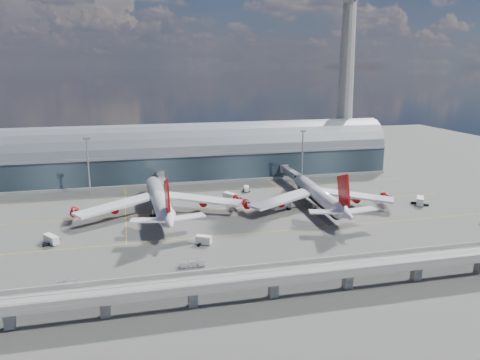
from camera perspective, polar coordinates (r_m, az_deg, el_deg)
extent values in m
plane|color=#474744|center=(168.57, -1.68, -5.55)|extent=(500.00, 500.00, 0.00)
cube|color=gold|center=(159.38, -0.91, -6.70)|extent=(200.00, 0.25, 0.01)
cube|color=gold|center=(187.20, -2.98, -3.60)|extent=(200.00, 0.25, 0.01)
cube|color=gold|center=(215.61, -4.49, -1.30)|extent=(200.00, 0.25, 0.01)
cube|color=gold|center=(193.79, -13.78, -3.38)|extent=(0.25, 80.00, 0.01)
cube|color=gold|center=(205.46, 6.12, -2.09)|extent=(0.25, 80.00, 0.01)
cube|color=#202C35|center=(240.97, -5.61, 1.98)|extent=(200.00, 28.00, 14.00)
cylinder|color=slate|center=(239.67, -5.65, 3.62)|extent=(200.00, 28.00, 28.00)
cube|color=gray|center=(226.04, -5.14, 3.02)|extent=(200.00, 1.00, 1.20)
cube|color=gray|center=(242.34, -5.58, 0.49)|extent=(200.00, 30.00, 1.20)
cube|color=gray|center=(271.31, 12.31, 2.39)|extent=(18.00, 18.00, 8.00)
cone|color=gray|center=(266.61, 12.76, 11.07)|extent=(10.00, 10.00, 90.00)
cube|color=gray|center=(117.19, 4.11, -11.59)|extent=(220.00, 8.50, 1.20)
cube|color=gray|center=(113.30, 4.75, -11.91)|extent=(220.00, 0.40, 1.20)
cube|color=gray|center=(120.20, 3.53, -10.33)|extent=(220.00, 0.40, 1.20)
cube|color=gray|center=(115.63, 4.35, -11.60)|extent=(220.00, 0.12, 0.12)
cube|color=gray|center=(118.21, 3.89, -11.00)|extent=(220.00, 0.12, 0.12)
cube|color=gray|center=(116.83, -26.29, -14.79)|extent=(2.20, 2.20, 5.00)
cube|color=gray|center=(113.93, -16.12, -14.59)|extent=(2.20, 2.20, 5.00)
cube|color=gray|center=(114.50, -5.78, -13.94)|extent=(2.20, 2.20, 5.00)
cube|color=gray|center=(118.50, 4.09, -12.90)|extent=(2.20, 2.20, 5.00)
cube|color=gray|center=(125.59, 12.99, -11.63)|extent=(2.20, 2.20, 5.00)
cube|color=gray|center=(135.29, 20.71, -10.31)|extent=(2.20, 2.20, 5.00)
cube|color=gray|center=(147.09, 27.24, -9.03)|extent=(2.20, 2.20, 5.00)
cylinder|color=gray|center=(215.68, -18.00, 1.48)|extent=(0.70, 0.70, 25.00)
cube|color=gray|center=(213.52, -18.25, 4.82)|extent=(3.00, 0.40, 1.00)
cylinder|color=gray|center=(230.59, 7.61, 2.79)|extent=(0.70, 0.70, 25.00)
cube|color=gray|center=(228.57, 7.71, 5.92)|extent=(3.00, 0.40, 1.00)
cylinder|color=white|center=(182.43, -9.81, -2.28)|extent=(7.61, 51.37, 6.18)
cone|color=white|center=(209.91, -10.60, -0.22)|extent=(6.39, 7.89, 6.18)
cone|color=white|center=(153.25, -8.64, -5.03)|extent=(6.50, 11.75, 6.18)
cube|color=#AB0709|center=(153.78, -8.88, -2.00)|extent=(1.00, 11.56, 12.79)
cube|color=white|center=(180.07, -14.86, -3.02)|extent=(30.88, 22.09, 2.50)
cube|color=white|center=(182.94, -4.69, -2.33)|extent=(31.32, 20.76, 2.50)
cylinder|color=#AB0709|center=(182.42, -15.02, -3.38)|extent=(3.22, 4.91, 3.09)
cylinder|color=#AB0709|center=(183.03, -19.53, -3.65)|extent=(3.22, 4.91, 3.09)
cylinder|color=#AB0709|center=(185.35, -4.61, -2.68)|extent=(3.22, 4.91, 3.09)
cylinder|color=#AB0709|center=(188.42, -0.32, -2.36)|extent=(3.22, 4.91, 3.09)
cylinder|color=gray|center=(200.97, -10.28, -2.16)|extent=(0.48, 0.48, 2.90)
cylinder|color=gray|center=(179.78, -10.60, -4.07)|extent=(0.58, 0.58, 2.90)
cylinder|color=gray|center=(180.33, -8.64, -3.93)|extent=(0.58, 0.58, 2.90)
cylinder|color=black|center=(180.06, -10.59, -4.35)|extent=(2.16, 1.51, 1.45)
cylinder|color=black|center=(180.61, -8.63, -4.21)|extent=(2.16, 1.51, 1.45)
cylinder|color=white|center=(189.92, 9.49, -1.72)|extent=(8.70, 47.23, 5.63)
cone|color=white|center=(214.16, 7.16, 0.11)|extent=(6.13, 8.12, 5.63)
cone|color=white|center=(164.40, 12.77, -4.01)|extent=(6.38, 12.00, 5.63)
cube|color=#AB0709|center=(164.95, 12.52, -1.27)|extent=(1.44, 11.63, 12.86)
cube|color=white|center=(183.89, 5.20, -2.34)|extent=(29.90, 19.11, 2.41)
cube|color=white|center=(193.93, 13.91, -1.85)|extent=(28.99, 22.02, 2.41)
cylinder|color=black|center=(190.33, 9.47, -2.17)|extent=(7.54, 42.37, 4.79)
cylinder|color=#AB0709|center=(186.03, 4.87, -2.71)|extent=(3.42, 5.05, 3.11)
cylinder|color=#AB0709|center=(183.11, 0.77, -2.93)|extent=(3.42, 5.05, 3.11)
cylinder|color=#AB0709|center=(196.32, 13.81, -2.19)|extent=(3.42, 5.05, 3.11)
cylinder|color=#AB0709|center=(202.09, 17.32, -1.97)|extent=(3.42, 5.05, 3.11)
cylinder|color=gray|center=(206.14, 7.92, -1.67)|extent=(0.49, 0.49, 2.91)
cylinder|color=gray|center=(186.57, 8.93, -3.34)|extent=(0.58, 0.58, 2.91)
cylinder|color=gray|center=(188.64, 10.72, -3.23)|extent=(0.58, 0.58, 2.91)
cylinder|color=black|center=(186.84, 8.92, -3.61)|extent=(2.23, 1.59, 1.46)
cylinder|color=black|center=(188.91, 10.71, -3.49)|extent=(2.23, 1.59, 1.46)
cube|color=gray|center=(214.19, -9.51, -0.11)|extent=(3.00, 24.00, 3.00)
cube|color=gray|center=(202.57, -9.24, -0.90)|extent=(3.60, 3.60, 3.40)
cylinder|color=gray|center=(225.84, -9.76, 0.59)|extent=(4.40, 4.40, 4.00)
cylinder|color=gray|center=(203.46, -9.21, -1.85)|extent=(0.50, 0.50, 3.40)
cylinder|color=black|center=(203.82, -9.19, -2.22)|extent=(1.40, 0.80, 0.80)
cube|color=gray|center=(225.33, 6.54, 0.67)|extent=(3.00, 28.00, 3.00)
cube|color=gray|center=(212.63, 7.84, -0.15)|extent=(3.60, 3.60, 3.40)
cylinder|color=gray|center=(238.18, 5.38, 1.40)|extent=(4.40, 4.40, 4.00)
cylinder|color=gray|center=(213.48, 7.81, -1.07)|extent=(0.50, 0.50, 3.40)
cylinder|color=black|center=(213.82, 7.80, -1.42)|extent=(1.40, 0.80, 0.80)
cube|color=white|center=(163.02, -22.03, -6.69)|extent=(5.70, 6.88, 2.53)
cylinder|color=black|center=(164.88, -21.49, -6.82)|extent=(2.50, 2.10, 0.88)
cylinder|color=black|center=(161.92, -22.51, -7.29)|extent=(2.50, 2.10, 0.88)
cube|color=white|center=(151.19, -4.45, -7.26)|extent=(5.41, 4.36, 2.56)
cylinder|color=black|center=(152.51, -3.98, -7.52)|extent=(1.96, 2.59, 0.89)
cylinder|color=black|center=(150.70, -4.92, -7.80)|extent=(1.96, 2.59, 0.89)
cube|color=white|center=(187.09, 5.07, -3.12)|extent=(8.52, 4.91, 2.67)
cylinder|color=black|center=(187.45, 5.87, -3.48)|extent=(1.71, 2.72, 0.92)
cylinder|color=black|center=(187.45, 4.26, -3.45)|extent=(1.71, 2.72, 0.92)
cube|color=white|center=(205.98, 21.09, -2.38)|extent=(6.00, 7.12, 2.96)
cylinder|color=black|center=(207.06, 20.50, -2.63)|extent=(2.93, 2.44, 1.02)
cylinder|color=black|center=(205.61, 21.63, -2.84)|extent=(2.93, 2.44, 1.02)
cube|color=white|center=(213.19, 0.79, -1.05)|extent=(2.77, 4.59, 2.23)
cylinder|color=black|center=(214.64, 0.63, -1.22)|extent=(2.25, 1.18, 0.77)
cylinder|color=black|center=(212.25, 0.95, -1.39)|extent=(2.25, 1.18, 0.77)
cube|color=white|center=(198.64, -1.20, -2.02)|extent=(5.79, 7.09, 2.93)
cylinder|color=black|center=(200.95, -0.99, -2.22)|extent=(2.92, 2.36, 1.01)
cylinder|color=black|center=(197.04, -1.41, -2.55)|extent=(2.92, 2.36, 1.01)
cube|color=gray|center=(131.91, -20.90, -12.03)|extent=(2.67, 2.04, 0.30)
cube|color=#BBBCC1|center=(131.58, -20.93, -11.71)|extent=(2.25, 1.87, 1.50)
cube|color=gray|center=(131.12, -19.80, -12.09)|extent=(2.67, 2.04, 0.30)
cube|color=#BBBCC1|center=(130.78, -19.83, -11.77)|extent=(2.25, 1.87, 1.50)
cube|color=gray|center=(130.37, -18.69, -12.15)|extent=(2.67, 2.04, 0.30)
cube|color=#BBBCC1|center=(130.03, -18.71, -11.83)|extent=(2.25, 1.87, 1.50)
cube|color=gray|center=(135.50, -6.87, -10.48)|extent=(2.33, 1.57, 0.29)
cube|color=#BBBCC1|center=(135.19, -6.88, -10.18)|extent=(1.95, 1.47, 1.44)
cube|color=gray|center=(135.82, -5.80, -10.39)|extent=(2.33, 1.57, 0.29)
cube|color=#BBBCC1|center=(135.51, -5.81, -10.09)|extent=(1.95, 1.47, 1.44)
cube|color=gray|center=(136.18, -4.75, -10.30)|extent=(2.33, 1.57, 0.29)
cube|color=#BBBCC1|center=(135.87, -4.75, -10.00)|extent=(1.95, 1.47, 1.44)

